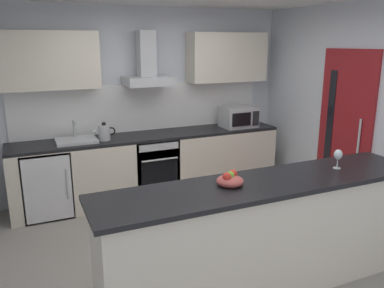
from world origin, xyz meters
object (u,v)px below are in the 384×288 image
at_px(microwave, 239,117).
at_px(kettle, 104,132).
at_px(sink, 76,140).
at_px(oven, 153,166).
at_px(wine_glass, 338,155).
at_px(refrigerator, 46,182).
at_px(fruit_bowl, 230,180).
at_px(range_hood, 147,68).

bearing_deg(microwave, kettle, -179.83).
bearing_deg(microwave, sink, 179.05).
xyz_separation_m(oven, wine_glass, (0.98, -2.39, 0.67)).
distance_m(microwave, wine_glass, 2.40).
relative_size(oven, sink, 1.60).
bearing_deg(refrigerator, kettle, -2.36).
relative_size(kettle, fruit_bowl, 1.31).
relative_size(oven, refrigerator, 0.94).
xyz_separation_m(refrigerator, kettle, (0.75, -0.03, 0.58)).
xyz_separation_m(range_hood, wine_glass, (0.98, -2.52, -0.65)).
bearing_deg(sink, wine_glass, -50.49).
relative_size(refrigerator, fruit_bowl, 3.86).
height_order(kettle, range_hood, range_hood).
height_order(range_hood, wine_glass, range_hood).
distance_m(refrigerator, sink, 0.64).
xyz_separation_m(microwave, sink, (-2.34, 0.04, -0.12)).
relative_size(sink, kettle, 1.73).
bearing_deg(oven, wine_glass, -67.70).
distance_m(kettle, wine_glass, 2.87).
bearing_deg(refrigerator, microwave, -0.52).
relative_size(sink, fruit_bowl, 2.27).
relative_size(wine_glass, fruit_bowl, 0.81).
xyz_separation_m(refrigerator, wine_glass, (2.38, -2.39, 0.71)).
bearing_deg(kettle, oven, 2.97).
distance_m(refrigerator, range_hood, 1.96).
bearing_deg(kettle, refrigerator, 177.64).
distance_m(refrigerator, microwave, 2.82).
distance_m(refrigerator, kettle, 0.95).
height_order(wine_glass, fruit_bowl, wine_glass).
distance_m(sink, kettle, 0.36).
height_order(microwave, kettle, microwave).
distance_m(kettle, fruit_bowl, 2.40).
distance_m(oven, kettle, 0.85).
xyz_separation_m(microwave, fruit_bowl, (-1.47, -2.35, 0.00)).
xyz_separation_m(sink, range_hood, (1.00, 0.12, 0.86)).
height_order(oven, range_hood, range_hood).
relative_size(kettle, wine_glass, 1.62).
height_order(refrigerator, fruit_bowl, fruit_bowl).
bearing_deg(refrigerator, range_hood, 5.39).
height_order(refrigerator, kettle, kettle).
relative_size(microwave, fruit_bowl, 2.27).
bearing_deg(oven, kettle, -177.03).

